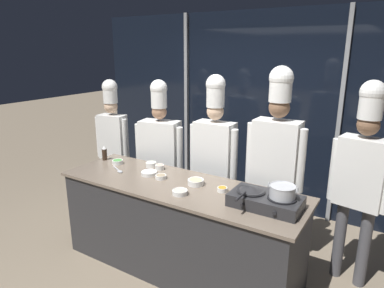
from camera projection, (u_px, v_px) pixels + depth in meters
name	position (u px, v px, depth m)	size (l,w,h in m)	color
ground_plane	(179.00, 266.00, 3.59)	(24.00, 24.00, 0.00)	#7F705B
window_wall_back	(255.00, 112.00, 4.79)	(5.24, 0.09, 2.70)	black
demo_counter	(179.00, 227.00, 3.46)	(2.50, 0.80, 0.93)	#2D2D30
portable_stove	(266.00, 201.00, 2.85)	(0.59, 0.35, 0.12)	#28282B
frying_pan	(251.00, 189.00, 2.89)	(0.25, 0.43, 0.04)	#232326
stock_pot	(282.00, 191.00, 2.75)	(0.24, 0.21, 0.11)	#B7BABF
squeeze_bottle_soy	(104.00, 153.00, 4.04)	(0.06, 0.06, 0.17)	#332319
prep_bowl_chicken	(180.00, 192.00, 3.10)	(0.14, 0.14, 0.04)	white
prep_bowl_shrimp	(160.00, 167.00, 3.74)	(0.10, 0.10, 0.05)	white
prep_bowl_ginger	(196.00, 182.00, 3.32)	(0.16, 0.16, 0.06)	white
prep_bowl_scallions	(118.00, 162.00, 3.92)	(0.12, 0.12, 0.05)	white
prep_bowl_mushrooms	(161.00, 177.00, 3.47)	(0.12, 0.12, 0.04)	white
prep_bowl_onion	(149.00, 173.00, 3.58)	(0.17, 0.17, 0.04)	white
prep_bowl_carrots	(222.00, 189.00, 3.17)	(0.09, 0.09, 0.04)	white
prep_bowl_noodles	(151.00, 164.00, 3.82)	(0.12, 0.12, 0.06)	white
serving_spoon_slotted	(119.00, 171.00, 3.69)	(0.24, 0.14, 0.02)	#B2B5BA
chef_head	(113.00, 135.00, 4.63)	(0.48, 0.25, 1.82)	#232326
chef_sous	(160.00, 147.00, 4.21)	(0.62, 0.34, 1.86)	#4C4C51
chef_line	(214.00, 150.00, 3.84)	(0.59, 0.24, 1.94)	#2D3856
chef_pastry	(276.00, 153.00, 3.40)	(0.60, 0.24, 2.05)	#232326
chef_apprentice	(362.00, 170.00, 3.08)	(0.53, 0.29, 1.96)	#4C4C51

